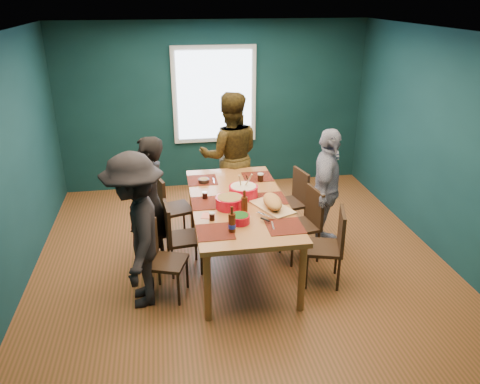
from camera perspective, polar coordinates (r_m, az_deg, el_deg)
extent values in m
cube|color=brown|center=(5.97, -0.06, -7.93)|extent=(5.00, 5.00, 0.01)
cube|color=beige|center=(5.12, -0.08, 18.93)|extent=(5.00, 5.00, 0.01)
cube|color=#103638|center=(5.58, -26.32, 2.65)|extent=(0.01, 5.00, 2.70)
cube|color=#103638|center=(6.29, 23.14, 5.33)|extent=(0.01, 5.00, 2.70)
cube|color=#103638|center=(7.78, -3.14, 10.33)|extent=(5.00, 0.01, 2.70)
cube|color=#103638|center=(3.19, 7.43, -10.00)|extent=(5.00, 0.01, 2.70)
cube|color=silver|center=(7.71, -3.14, 11.73)|extent=(1.35, 0.06, 1.55)
cube|color=#A75B32|center=(5.46, -0.12, -1.36)|extent=(1.11, 2.21, 0.06)
cylinder|color=#A75B32|center=(4.74, -3.98, -11.47)|extent=(0.08, 0.08, 0.78)
cylinder|color=#A75B32|center=(4.90, 7.57, -10.33)|extent=(0.08, 0.08, 0.78)
cylinder|color=#A75B32|center=(6.51, -5.80, -1.33)|extent=(0.08, 0.08, 0.78)
cylinder|color=#A75B32|center=(6.63, 2.60, -0.76)|extent=(0.08, 0.08, 0.78)
cube|color=black|center=(6.23, -7.94, -2.05)|extent=(0.52, 0.52, 0.04)
cube|color=black|center=(6.08, -9.75, -0.26)|extent=(0.16, 0.41, 0.46)
cylinder|color=black|center=(6.14, -8.87, -4.96)|extent=(0.03, 0.03, 0.43)
cylinder|color=black|center=(6.23, -5.74, -4.32)|extent=(0.03, 0.03, 0.43)
cylinder|color=black|center=(6.44, -9.85, -3.60)|extent=(0.03, 0.03, 0.43)
cylinder|color=black|center=(6.53, -6.85, -3.00)|extent=(0.03, 0.03, 0.43)
cube|color=black|center=(5.55, -6.87, -5.62)|extent=(0.43, 0.43, 0.04)
cube|color=black|center=(5.42, -8.84, -3.67)|extent=(0.08, 0.39, 0.43)
cylinder|color=black|center=(5.50, -8.21, -8.65)|extent=(0.03, 0.03, 0.40)
cylinder|color=black|center=(5.54, -4.73, -8.21)|extent=(0.03, 0.03, 0.40)
cylinder|color=black|center=(5.79, -8.70, -6.94)|extent=(0.03, 0.03, 0.40)
cylinder|color=black|center=(5.83, -5.40, -6.53)|extent=(0.03, 0.03, 0.40)
cube|color=black|center=(5.13, -8.87, -8.48)|extent=(0.49, 0.49, 0.04)
cube|color=black|center=(5.07, -10.90, -6.05)|extent=(0.16, 0.38, 0.42)
cylinder|color=black|center=(5.17, -11.06, -11.24)|extent=(0.03, 0.03, 0.39)
cylinder|color=black|center=(5.07, -7.50, -11.72)|extent=(0.03, 0.03, 0.39)
cylinder|color=black|center=(5.42, -9.86, -9.33)|extent=(0.03, 0.03, 0.39)
cylinder|color=black|center=(5.33, -6.46, -9.73)|extent=(0.03, 0.03, 0.39)
cube|color=black|center=(6.40, 5.91, -1.41)|extent=(0.48, 0.48, 0.04)
cube|color=black|center=(6.39, 7.42, 0.78)|extent=(0.13, 0.40, 0.44)
cylinder|color=black|center=(6.29, 5.18, -4.11)|extent=(0.03, 0.03, 0.41)
cylinder|color=black|center=(6.44, 7.88, -3.55)|extent=(0.03, 0.03, 0.41)
cylinder|color=black|center=(6.56, 3.81, -2.85)|extent=(0.03, 0.03, 0.41)
cylinder|color=black|center=(6.71, 6.44, -2.35)|extent=(0.03, 0.03, 0.41)
cube|color=black|center=(5.80, 7.31, -4.15)|extent=(0.47, 0.47, 0.04)
cube|color=black|center=(5.77, 9.08, -1.71)|extent=(0.11, 0.41, 0.45)
cylinder|color=black|center=(5.70, 6.38, -7.22)|extent=(0.03, 0.03, 0.42)
cylinder|color=black|center=(5.84, 9.50, -6.60)|extent=(0.03, 0.03, 0.42)
cylinder|color=black|center=(5.97, 4.95, -5.63)|extent=(0.03, 0.03, 0.42)
cylinder|color=black|center=(6.11, 7.96, -5.08)|extent=(0.03, 0.03, 0.42)
cube|color=black|center=(5.37, 10.10, -6.72)|extent=(0.51, 0.51, 0.04)
cube|color=black|center=(5.27, 12.28, -4.50)|extent=(0.15, 0.40, 0.45)
cylinder|color=black|center=(5.33, 8.11, -9.71)|extent=(0.03, 0.03, 0.42)
cylinder|color=black|center=(5.35, 11.90, -9.84)|extent=(0.03, 0.03, 0.42)
cylinder|color=black|center=(5.62, 8.06, -7.78)|extent=(0.03, 0.03, 0.42)
cylinder|color=black|center=(5.65, 11.64, -7.91)|extent=(0.03, 0.03, 0.42)
imported|color=black|center=(5.56, -10.89, -1.39)|extent=(0.54, 0.68, 1.61)
imported|color=black|center=(6.71, -1.20, 4.41)|extent=(0.94, 0.76, 1.84)
imported|color=white|center=(5.96, 10.46, 0.22)|extent=(0.73, 1.01, 1.58)
imported|color=black|center=(4.89, -12.52, -4.73)|extent=(0.65, 1.10, 1.67)
cylinder|color=red|center=(5.26, -1.27, -1.27)|extent=(0.32, 0.32, 0.13)
cylinder|color=#49822F|center=(5.24, -1.28, -0.69)|extent=(0.28, 0.28, 0.02)
cylinder|color=red|center=(5.53, 0.41, 0.05)|extent=(0.34, 0.34, 0.14)
cylinder|color=beige|center=(5.50, 0.41, 0.65)|extent=(0.30, 0.30, 0.02)
cylinder|color=tan|center=(5.49, 0.89, 1.18)|extent=(0.10, 0.19, 0.27)
cylinder|color=tan|center=(5.48, 0.06, 1.12)|extent=(0.09, 0.19, 0.27)
cylinder|color=red|center=(4.93, -0.03, -3.31)|extent=(0.21, 0.21, 0.09)
cylinder|color=#114612|center=(4.91, -0.03, -2.89)|extent=(0.19, 0.19, 0.02)
cube|color=tan|center=(5.28, 3.96, -1.87)|extent=(0.47, 0.60, 0.02)
ellipsoid|color=#B67F41|center=(5.25, 3.98, -1.14)|extent=(0.35, 0.47, 0.13)
cube|color=#B9B9C0|center=(5.05, 3.09, -2.80)|extent=(0.16, 0.18, 0.00)
cylinder|color=black|center=(4.94, 3.08, -3.38)|extent=(0.09, 0.11, 0.02)
sphere|color=#145818|center=(5.14, 4.28, -1.61)|extent=(0.04, 0.04, 0.04)
sphere|color=#145818|center=(5.25, 3.98, -1.07)|extent=(0.04, 0.04, 0.04)
sphere|color=#145818|center=(5.35, 3.69, -0.56)|extent=(0.04, 0.04, 0.04)
cylinder|color=black|center=(5.97, -4.44, 1.37)|extent=(0.14, 0.14, 0.05)
cylinder|color=#49822F|center=(5.97, -4.45, 1.57)|extent=(0.11, 0.11, 0.01)
cylinder|color=#401A0B|center=(4.72, -0.98, -3.80)|extent=(0.07, 0.07, 0.20)
cylinder|color=#401A0B|center=(4.66, -0.99, -2.25)|extent=(0.03, 0.03, 0.08)
cylinder|color=#1831AA|center=(4.73, -0.98, -4.17)|extent=(0.08, 0.08, 0.05)
cylinder|color=#401A0B|center=(5.10, 0.54, -1.67)|extent=(0.07, 0.07, 0.20)
cylinder|color=#401A0B|center=(5.04, 0.55, -0.23)|extent=(0.03, 0.03, 0.08)
cylinder|color=black|center=(4.99, -3.44, -3.00)|extent=(0.06, 0.06, 0.09)
cylinder|color=silver|center=(4.98, -3.45, -2.60)|extent=(0.06, 0.06, 0.01)
cylinder|color=black|center=(5.18, 4.36, -1.88)|extent=(0.08, 0.08, 0.11)
cylinder|color=silver|center=(5.16, 4.37, -1.39)|extent=(0.08, 0.08, 0.02)
cylinder|color=black|center=(6.00, 2.51, 1.78)|extent=(0.07, 0.07, 0.10)
cylinder|color=silver|center=(5.98, 2.52, 2.20)|extent=(0.08, 0.08, 0.02)
cylinder|color=black|center=(5.50, -4.30, -0.43)|extent=(0.06, 0.06, 0.09)
cylinder|color=silver|center=(5.49, -4.31, -0.06)|extent=(0.06, 0.06, 0.01)
cube|color=#DD6E5D|center=(5.57, 3.73, -0.56)|extent=(0.18, 0.18, 0.00)
cube|color=#DD6E5D|center=(5.10, -3.90, -2.92)|extent=(0.17, 0.17, 0.00)
cube|color=#DD6E5D|center=(4.91, 5.63, -4.07)|extent=(0.15, 0.15, 0.00)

